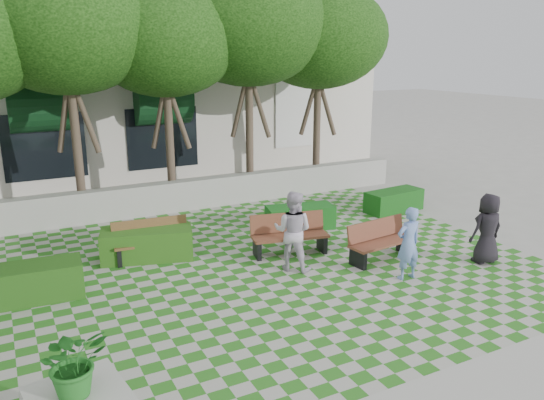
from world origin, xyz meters
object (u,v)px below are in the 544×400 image
hedge_east (394,201)px  hedge_midright (300,217)px  bench_mid (289,235)px  person_white (293,231)px  bench_east (381,241)px  hedge_midleft (147,244)px  bench_west (152,240)px  person_blue (408,243)px  person_dark (487,229)px  hedge_west (28,283)px

hedge_east → hedge_midright: size_ratio=1.01×
bench_mid → person_white: bearing=-102.7°
bench_east → hedge_midleft: 5.37m
bench_west → bench_east: bearing=-22.8°
person_blue → hedge_midright: bearing=-84.4°
hedge_midright → person_blue: size_ratio=1.15×
bench_mid → hedge_midleft: (-3.07, 1.20, -0.10)m
hedge_east → person_white: 5.51m
person_dark → hedge_midleft: bearing=-24.4°
bench_west → hedge_east: (7.47, 0.42, -0.12)m
bench_east → person_dark: (1.98, -1.25, 0.37)m
bench_east → hedge_midright: bench_east is taller
hedge_midleft → person_dark: person_dark is taller
bench_west → hedge_east: bearing=8.3°
person_white → hedge_east: bearing=-109.0°
bench_east → bench_mid: (-1.68, 1.29, 0.02)m
bench_east → hedge_midright: 2.81m
person_dark → person_white: person_white is taller
bench_west → person_dark: (6.63, -3.72, 0.37)m
person_blue → person_dark: size_ratio=0.98×
person_white → hedge_midleft: bearing=6.6°
hedge_east → hedge_midleft: 7.58m
bench_east → hedge_midright: (-0.52, 2.76, -0.12)m
hedge_midleft → person_blue: bearing=-38.4°
bench_west → person_blue: size_ratio=1.13×
bench_mid → person_white: person_white is taller
bench_mid → person_blue: 2.85m
bench_mid → hedge_east: (4.49, 1.60, -0.14)m
bench_east → hedge_east: 4.03m
bench_east → person_dark: size_ratio=1.10×
hedge_east → hedge_midleft: size_ratio=0.89×
person_dark → hedge_east: bearing=-96.7°
hedge_west → person_blue: size_ratio=1.27×
hedge_west → person_dark: bearing=-16.1°
bench_mid → person_dark: person_dark is taller
hedge_west → person_blue: person_blue is taller
bench_west → hedge_east: bench_west is taller
bench_mid → hedge_east: bearing=31.8°
hedge_midleft → person_dark: size_ratio=1.27×
bench_west → person_white: size_ratio=1.00×
bench_mid → hedge_midleft: 3.30m
hedge_east → hedge_midright: 3.33m
bench_west → hedge_midleft: size_ratio=0.87×
hedge_midright → hedge_east: bearing=2.2°
hedge_east → person_dark: person_dark is taller
hedge_east → bench_mid: bearing=-160.4°
hedge_east → hedge_west: size_ratio=0.91×
hedge_midright → person_white: (-1.56, -2.33, 0.57)m
bench_east → hedge_midleft: bearing=145.4°
bench_mid → hedge_midright: 1.88m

